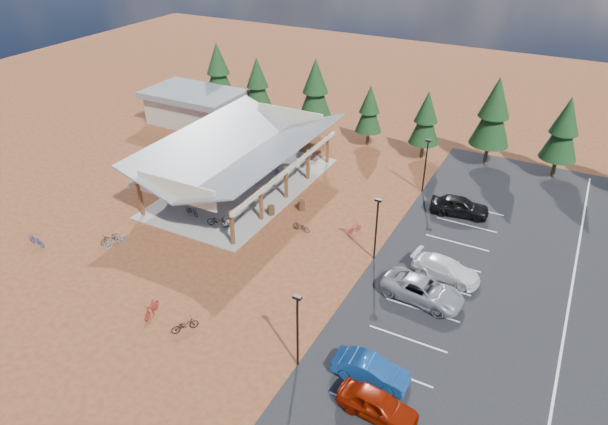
{
  "coord_description": "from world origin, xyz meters",
  "views": [
    {
      "loc": [
        15.91,
        -29.81,
        23.82
      ],
      "look_at": [
        -0.93,
        1.95,
        2.41
      ],
      "focal_mm": 32.0,
      "sensor_mm": 36.0,
      "label": 1
    }
  ],
  "objects_px": {
    "bike_pavilion": "(241,149)",
    "bike_15": "(354,229)",
    "lamp_post_2": "(426,162)",
    "bike_8": "(110,238)",
    "trash_bin_1": "(301,205)",
    "bike_10": "(36,240)",
    "trash_bin_0": "(271,211)",
    "bike_16": "(301,227)",
    "lamp_post_0": "(297,326)",
    "bike_3": "(260,155)",
    "bike_7": "(310,156)",
    "bike_9": "(115,240)",
    "bike_1": "(203,185)",
    "bike_0": "(192,211)",
    "car_3": "(446,269)",
    "bike_6": "(273,170)",
    "car_2": "(423,290)",
    "outbuilding": "(194,106)",
    "car_4": "(460,206)",
    "bike_5": "(251,201)",
    "bike_4": "(218,221)",
    "bike_11": "(151,309)",
    "bike_2": "(247,165)",
    "car_1": "(371,370)",
    "car_0": "(378,405)",
    "lamp_post_1": "(376,225)"
  },
  "relations": [
    {
      "from": "car_0",
      "to": "bike_6",
      "type": "bearing_deg",
      "value": 46.51
    },
    {
      "from": "bike_10",
      "to": "lamp_post_2",
      "type": "bearing_deg",
      "value": 137.36
    },
    {
      "from": "lamp_post_0",
      "to": "bike_3",
      "type": "distance_m",
      "value": 28.28
    },
    {
      "from": "bike_pavilion",
      "to": "lamp_post_2",
      "type": "bearing_deg",
      "value": 25.02
    },
    {
      "from": "bike_pavilion",
      "to": "bike_3",
      "type": "distance_m",
      "value": 6.77
    },
    {
      "from": "bike_3",
      "to": "bike_6",
      "type": "distance_m",
      "value": 3.65
    },
    {
      "from": "lamp_post_2",
      "to": "bike_8",
      "type": "distance_m",
      "value": 27.52
    },
    {
      "from": "lamp_post_2",
      "to": "trash_bin_0",
      "type": "xyz_separation_m",
      "value": [
        -10.08,
        -10.18,
        -2.53
      ]
    },
    {
      "from": "trash_bin_1",
      "to": "bike_10",
      "type": "xyz_separation_m",
      "value": [
        -15.6,
        -14.49,
        0.02
      ]
    },
    {
      "from": "bike_16",
      "to": "bike_pavilion",
      "type": "bearing_deg",
      "value": -110.74
    },
    {
      "from": "trash_bin_0",
      "to": "bike_16",
      "type": "height_order",
      "value": "trash_bin_0"
    },
    {
      "from": "lamp_post_2",
      "to": "bike_8",
      "type": "bearing_deg",
      "value": -134.16
    },
    {
      "from": "bike_7",
      "to": "bike_9",
      "type": "distance_m",
      "value": 21.6
    },
    {
      "from": "bike_7",
      "to": "car_0",
      "type": "height_order",
      "value": "car_0"
    },
    {
      "from": "bike_0",
      "to": "bike_15",
      "type": "distance_m",
      "value": 13.81
    },
    {
      "from": "bike_16",
      "to": "trash_bin_1",
      "type": "bearing_deg",
      "value": -146.36
    },
    {
      "from": "trash_bin_0",
      "to": "trash_bin_1",
      "type": "relative_size",
      "value": 1.0
    },
    {
      "from": "bike_1",
      "to": "bike_2",
      "type": "relative_size",
      "value": 1.07
    },
    {
      "from": "outbuilding",
      "to": "trash_bin_0",
      "type": "height_order",
      "value": "outbuilding"
    },
    {
      "from": "car_4",
      "to": "bike_5",
      "type": "bearing_deg",
      "value": 104.5
    },
    {
      "from": "bike_1",
      "to": "bike_16",
      "type": "xyz_separation_m",
      "value": [
        11.08,
        -1.73,
        -0.23
      ]
    },
    {
      "from": "bike_8",
      "to": "bike_10",
      "type": "distance_m",
      "value": 5.61
    },
    {
      "from": "bike_5",
      "to": "bike_9",
      "type": "distance_m",
      "value": 11.82
    },
    {
      "from": "bike_4",
      "to": "trash_bin_1",
      "type": "bearing_deg",
      "value": -52.16
    },
    {
      "from": "lamp_post_2",
      "to": "bike_2",
      "type": "bearing_deg",
      "value": -166.91
    },
    {
      "from": "outbuilding",
      "to": "car_4",
      "type": "bearing_deg",
      "value": -11.31
    },
    {
      "from": "bike_16",
      "to": "car_2",
      "type": "height_order",
      "value": "car_2"
    },
    {
      "from": "lamp_post_0",
      "to": "bike_3",
      "type": "xyz_separation_m",
      "value": [
        -16.7,
        22.7,
        -2.4
      ]
    },
    {
      "from": "bike_1",
      "to": "bike_15",
      "type": "height_order",
      "value": "bike_1"
    },
    {
      "from": "bike_1",
      "to": "bike_4",
      "type": "bearing_deg",
      "value": -130.94
    },
    {
      "from": "lamp_post_0",
      "to": "bike_4",
      "type": "bearing_deg",
      "value": 141.93
    },
    {
      "from": "bike_2",
      "to": "bike_4",
      "type": "xyz_separation_m",
      "value": [
        3.66,
        -10.0,
        0.04
      ]
    },
    {
      "from": "bike_5",
      "to": "bike_6",
      "type": "distance_m",
      "value": 6.26
    },
    {
      "from": "trash_bin_1",
      "to": "bike_5",
      "type": "relative_size",
      "value": 0.59
    },
    {
      "from": "bike_pavilion",
      "to": "bike_2",
      "type": "bearing_deg",
      "value": 117.16
    },
    {
      "from": "bike_0",
      "to": "bike_1",
      "type": "height_order",
      "value": "bike_1"
    },
    {
      "from": "bike_pavilion",
      "to": "bike_15",
      "type": "xyz_separation_m",
      "value": [
        12.3,
        -2.49,
        -3.36
      ]
    },
    {
      "from": "car_1",
      "to": "car_3",
      "type": "relative_size",
      "value": 0.89
    },
    {
      "from": "trash_bin_0",
      "to": "car_3",
      "type": "height_order",
      "value": "car_3"
    },
    {
      "from": "lamp_post_1",
      "to": "bike_pavilion",
      "type": "bearing_deg",
      "value": 161.57
    },
    {
      "from": "trash_bin_1",
      "to": "bike_5",
      "type": "distance_m",
      "value": 4.45
    },
    {
      "from": "trash_bin_0",
      "to": "car_1",
      "type": "xyz_separation_m",
      "value": [
        14.22,
        -12.87,
        0.31
      ]
    },
    {
      "from": "bike_10",
      "to": "car_4",
      "type": "xyz_separation_m",
      "value": [
        27.82,
        20.05,
        0.4
      ]
    },
    {
      "from": "lamp_post_0",
      "to": "bike_11",
      "type": "bearing_deg",
      "value": -176.41
    },
    {
      "from": "bike_11",
      "to": "bike_7",
      "type": "bearing_deg",
      "value": 81.72
    },
    {
      "from": "trash_bin_0",
      "to": "bike_10",
      "type": "bearing_deg",
      "value": -137.8
    },
    {
      "from": "car_2",
      "to": "outbuilding",
      "type": "bearing_deg",
      "value": 67.52
    },
    {
      "from": "bike_6",
      "to": "car_3",
      "type": "height_order",
      "value": "car_3"
    },
    {
      "from": "bike_8",
      "to": "car_2",
      "type": "relative_size",
      "value": 0.3
    },
    {
      "from": "bike_5",
      "to": "bike_16",
      "type": "distance_m",
      "value": 5.99
    }
  ]
}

